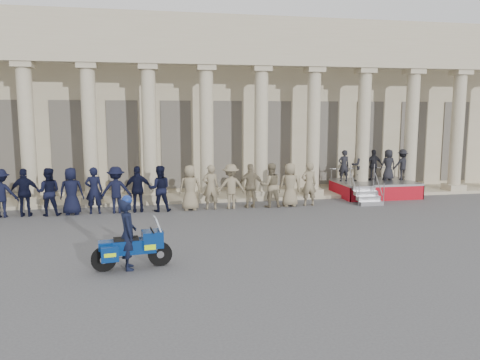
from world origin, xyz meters
TOP-DOWN VIEW (x-y plane):
  - ground at (0.00, 0.00)m, footprint 90.00×90.00m
  - building at (-0.00, 14.74)m, footprint 40.00×12.50m
  - officer_rank at (-2.70, 6.11)m, footprint 17.30×0.74m
  - reviewing_stand at (9.85, 7.83)m, footprint 4.00×3.75m
  - motorcycle at (-1.82, -1.25)m, footprint 2.13×0.94m
  - rider at (-1.93, -1.27)m, footprint 0.55×0.75m

SIDE VIEW (x-z plane):
  - ground at x=0.00m, z-range 0.00..0.00m
  - motorcycle at x=-1.82m, z-range -0.09..1.27m
  - officer_rank at x=-2.70m, z-range 0.00..1.95m
  - rider at x=-1.93m, z-range -0.01..1.99m
  - reviewing_stand at x=9.85m, z-range 0.07..2.40m
  - building at x=0.00m, z-range 0.02..9.02m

